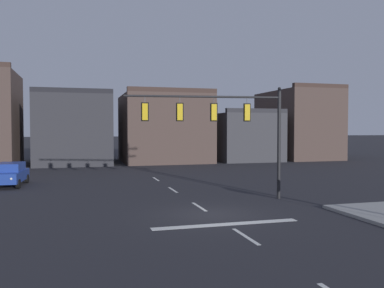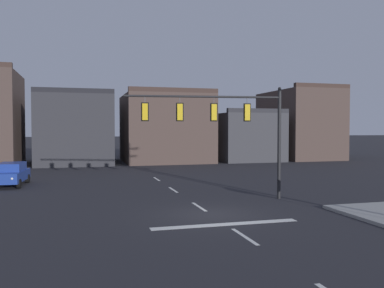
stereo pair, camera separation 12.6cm
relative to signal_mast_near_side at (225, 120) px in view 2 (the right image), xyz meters
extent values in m
plane|color=#232328|center=(-1.98, -3.58, -4.50)|extent=(400.00, 400.00, 0.00)
cube|color=silver|center=(-1.98, -5.58, -4.49)|extent=(6.40, 0.50, 0.01)
cube|color=silver|center=(-1.98, -7.58, -4.49)|extent=(0.16, 2.40, 0.01)
cube|color=silver|center=(-1.98, -1.58, -4.49)|extent=(0.16, 2.40, 0.01)
cube|color=silver|center=(-1.98, 4.42, -4.49)|extent=(0.16, 2.40, 0.01)
cube|color=silver|center=(-1.98, 10.42, -4.49)|extent=(0.16, 2.40, 0.01)
cylinder|color=black|center=(3.13, -0.41, -1.38)|extent=(0.20, 0.20, 6.24)
cylinder|color=black|center=(-1.21, 0.14, 1.28)|extent=(8.71, 1.21, 0.12)
sphere|color=black|center=(3.13, -0.41, 1.79)|extent=(0.18, 0.18, 0.18)
cylinder|color=#56565B|center=(1.24, -0.17, 1.05)|extent=(0.03, 0.03, 0.35)
cube|color=gold|center=(1.24, -0.17, 0.42)|extent=(0.33, 0.28, 0.90)
sphere|color=red|center=(1.26, -0.04, 0.70)|extent=(0.20, 0.20, 0.20)
sphere|color=#2D2314|center=(1.26, -0.04, 0.42)|extent=(0.20, 0.20, 0.20)
sphere|color=black|center=(1.26, -0.04, 0.14)|extent=(0.20, 0.20, 0.20)
cube|color=black|center=(1.24, -0.19, 0.42)|extent=(0.42, 0.08, 1.02)
cylinder|color=#56565B|center=(-0.65, 0.07, 1.05)|extent=(0.03, 0.03, 0.35)
cube|color=gold|center=(-0.65, 0.07, 0.42)|extent=(0.33, 0.28, 0.90)
sphere|color=red|center=(-0.63, 0.20, 0.70)|extent=(0.20, 0.20, 0.20)
sphere|color=#2D2314|center=(-0.63, 0.20, 0.42)|extent=(0.20, 0.20, 0.20)
sphere|color=black|center=(-0.63, 0.20, 0.14)|extent=(0.20, 0.20, 0.20)
cube|color=black|center=(-0.65, 0.05, 0.42)|extent=(0.42, 0.08, 1.02)
cylinder|color=#56565B|center=(-2.54, 0.30, 1.05)|extent=(0.03, 0.03, 0.35)
cube|color=gold|center=(-2.54, 0.30, 0.42)|extent=(0.33, 0.28, 0.90)
sphere|color=red|center=(-2.52, 0.43, 0.70)|extent=(0.20, 0.20, 0.20)
sphere|color=#2D2314|center=(-2.52, 0.43, 0.42)|extent=(0.20, 0.20, 0.20)
sphere|color=black|center=(-2.52, 0.43, 0.14)|extent=(0.20, 0.20, 0.20)
cube|color=black|center=(-2.54, 0.28, 0.42)|extent=(0.42, 0.08, 1.02)
cylinder|color=#56565B|center=(-4.43, 0.54, 1.05)|extent=(0.03, 0.03, 0.35)
cube|color=gold|center=(-4.43, 0.54, 0.42)|extent=(0.33, 0.28, 0.90)
sphere|color=red|center=(-4.41, 0.67, 0.70)|extent=(0.20, 0.20, 0.20)
sphere|color=#2D2314|center=(-4.41, 0.67, 0.42)|extent=(0.20, 0.20, 0.20)
sphere|color=black|center=(-4.41, 0.67, 0.14)|extent=(0.20, 0.20, 0.20)
cube|color=black|center=(-4.43, 0.52, 0.42)|extent=(0.42, 0.08, 1.02)
cube|color=navy|center=(-12.55, 9.28, -3.80)|extent=(2.12, 4.52, 0.70)
cube|color=navy|center=(-12.54, 9.43, -3.17)|extent=(1.78, 2.58, 0.56)
cube|color=#2D3842|center=(-12.60, 8.67, -3.19)|extent=(1.53, 0.36, 0.47)
cube|color=#2D3842|center=(-12.45, 10.60, -3.19)|extent=(1.53, 0.33, 0.46)
cylinder|color=black|center=(-11.81, 7.77, -4.18)|extent=(0.27, 0.65, 0.64)
cylinder|color=black|center=(-11.60, 10.67, -4.18)|extent=(0.27, 0.65, 0.64)
cylinder|color=black|center=(-13.29, 10.80, -4.18)|extent=(0.27, 0.65, 0.64)
sphere|color=silver|center=(-12.14, 7.07, -3.75)|extent=(0.16, 0.16, 0.16)
cube|color=maroon|center=(-12.39, 11.46, -3.72)|extent=(1.37, 0.14, 0.12)
cube|color=#2D2D33|center=(-8.41, 27.91, -0.64)|extent=(8.26, 11.16, 7.72)
cube|color=black|center=(-8.41, 22.63, 3.47)|extent=(8.26, 0.60, 0.50)
cube|color=#473833|center=(2.24, 27.57, -0.48)|extent=(10.08, 10.48, 8.04)
cube|color=#3A2B26|center=(2.24, 22.63, 3.79)|extent=(10.08, 0.60, 0.50)
cube|color=#38383D|center=(12.34, 26.77, -1.56)|extent=(7.67, 8.88, 5.88)
cube|color=#2B2B30|center=(12.34, 22.63, 1.63)|extent=(7.67, 0.60, 0.50)
cube|color=#473833|center=(20.84, 28.11, 0.02)|extent=(7.49, 11.56, 9.03)
cube|color=#3A2B26|center=(20.84, 22.63, 4.78)|extent=(7.49, 0.60, 0.50)
camera|label=1|loc=(-7.96, -21.52, -0.50)|focal=38.24mm
camera|label=2|loc=(-7.84, -21.55, -0.50)|focal=38.24mm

